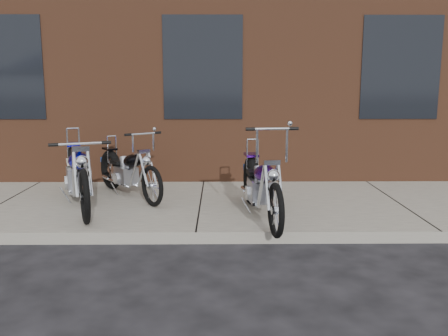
{
  "coord_description": "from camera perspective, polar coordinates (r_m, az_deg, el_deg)",
  "views": [
    {
      "loc": [
        0.29,
        -5.51,
        1.93
      ],
      "look_at": [
        0.35,
        0.8,
        0.8
      ],
      "focal_mm": 38.0,
      "sensor_mm": 36.0,
      "label": 1
    }
  ],
  "objects": [
    {
      "name": "sidewalk",
      "position": [
        7.26,
        -2.83,
        -4.67
      ],
      "size": [
        22.0,
        3.0,
        0.15
      ],
      "primitive_type": "cube",
      "color": "slate",
      "rests_on": "ground"
    },
    {
      "name": "building_brick",
      "position": [
        13.67,
        -1.87,
        18.84
      ],
      "size": [
        22.0,
        10.0,
        8.0
      ],
      "primitive_type": "cube",
      "color": "brown",
      "rests_on": "ground"
    },
    {
      "name": "chopper_blue",
      "position": [
        7.2,
        -17.09,
        -0.95
      ],
      "size": [
        1.02,
        2.38,
        1.09
      ],
      "rotation": [
        0.0,
        0.0,
        -1.21
      ],
      "color": "black",
      "rests_on": "sidewalk"
    },
    {
      "name": "ground",
      "position": [
        5.85,
        -3.4,
        -9.14
      ],
      "size": [
        120.0,
        120.0,
        0.0
      ],
      "primitive_type": "plane",
      "color": "black",
      "rests_on": "ground"
    },
    {
      "name": "chopper_purple",
      "position": [
        6.34,
        4.5,
        -2.38
      ],
      "size": [
        0.55,
        2.26,
        1.27
      ],
      "rotation": [
        0.0,
        0.0,
        -1.46
      ],
      "color": "black",
      "rests_on": "sidewalk"
    },
    {
      "name": "chopper_third",
      "position": [
        7.67,
        -11.43,
        -0.57
      ],
      "size": [
        1.32,
        1.76,
        1.07
      ],
      "rotation": [
        0.0,
        0.0,
        -0.94
      ],
      "color": "black",
      "rests_on": "sidewalk"
    }
  ]
}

